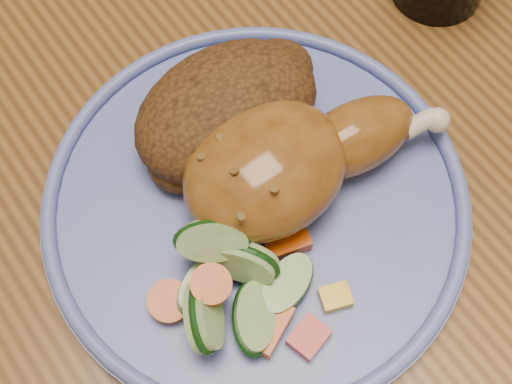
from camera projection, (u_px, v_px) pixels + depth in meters
ground at (263, 299)px, 1.23m from camera, size 4.00×4.00×0.00m
dining_table at (270, 78)px, 0.63m from camera, size 0.90×1.40×0.75m
plate at (256, 205)px, 0.48m from camera, size 0.28×0.28×0.01m
plate_rim at (256, 199)px, 0.47m from camera, size 0.28×0.28×0.01m
chicken_leg at (288, 162)px, 0.45m from camera, size 0.18×0.09×0.06m
rice_pilaf at (229, 109)px, 0.48m from camera, size 0.14×0.10×0.06m
vegetable_pile at (235, 286)px, 0.43m from camera, size 0.11×0.12×0.05m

